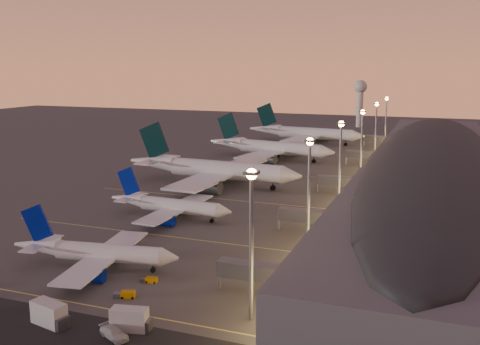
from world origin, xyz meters
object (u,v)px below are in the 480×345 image
object	(u,v)px
airliner_wide_near	(211,169)
radar_tower	(360,96)
catering_truck_b	(131,320)
airliner_wide_mid	(269,147)
baggage_tug_b	(149,280)
baggage_tug_a	(125,295)
airliner_wide_far	(305,133)
catering_truck_a	(51,315)
service_van_e	(114,333)
airliner_narrow_south	(95,252)
airliner_narrow_north	(169,205)

from	to	relation	value
airliner_wide_near	radar_tower	world-z (taller)	radar_tower
catering_truck_b	airliner_wide_mid	bearing A→B (deg)	87.70
airliner_wide_near	baggage_tug_b	world-z (taller)	airliner_wide_near
airliner_wide_near	baggage_tug_a	bearing A→B (deg)	-72.97
airliner_wide_far	baggage_tug_a	xyz separation A→B (m)	(17.71, -208.62, -4.99)
catering_truck_a	service_van_e	size ratio (longest dim) A/B	1.26
airliner_wide_far	catering_truck_b	bearing A→B (deg)	-76.65
airliner_narrow_south	catering_truck_b	bearing A→B (deg)	-52.76
radar_tower	service_van_e	xyz separation A→B (m)	(7.99, -313.32, -21.03)
airliner_wide_near	airliner_wide_far	bearing A→B (deg)	89.89
airliner_wide_near	baggage_tug_b	bearing A→B (deg)	-71.41
radar_tower	catering_truck_a	distance (m)	313.96
airliner_narrow_north	catering_truck_b	size ratio (longest dim) A/B	5.54
baggage_tug_a	catering_truck_b	world-z (taller)	catering_truck_b
airliner_wide_far	baggage_tug_a	distance (m)	209.43
airliner_wide_mid	baggage_tug_a	size ratio (longest dim) A/B	14.99
airliner_wide_near	airliner_wide_far	size ratio (longest dim) A/B	1.01
baggage_tug_a	catering_truck_b	distance (m)	12.92
airliner_narrow_south	airliner_wide_near	xyz separation A→B (m)	(-9.60, 82.91, 2.16)
airliner_wide_mid	airliner_narrow_south	bearing A→B (deg)	-77.91
airliner_wide_far	catering_truck_a	size ratio (longest dim) A/B	9.19
airliner_wide_far	catering_truck_b	world-z (taller)	airliner_wide_far
baggage_tug_a	baggage_tug_b	bearing A→B (deg)	67.17
airliner_wide_far	service_van_e	distance (m)	223.52
airliner_narrow_north	baggage_tug_a	xyz separation A→B (m)	(17.44, -49.94, -2.98)
airliner_narrow_north	airliner_narrow_south	bearing A→B (deg)	-83.13
radar_tower	airliner_wide_far	bearing A→B (deg)	-100.14
airliner_wide_near	baggage_tug_a	world-z (taller)	airliner_wide_near
catering_truck_a	service_van_e	bearing A→B (deg)	12.47
radar_tower	baggage_tug_a	size ratio (longest dim) A/B	7.68
radar_tower	airliner_narrow_north	bearing A→B (deg)	-93.67
catering_truck_b	service_van_e	world-z (taller)	catering_truck_b
airliner_narrow_north	airliner_wide_mid	xyz separation A→B (m)	(-3.21, 102.87, 1.71)
airliner_narrow_north	radar_tower	world-z (taller)	radar_tower
baggage_tug_b	airliner_narrow_north	bearing A→B (deg)	103.59
radar_tower	baggage_tug_a	distance (m)	300.55
baggage_tug_b	catering_truck_a	xyz separation A→B (m)	(-6.13, -21.28, 1.35)
airliner_narrow_north	radar_tower	distance (m)	251.04
baggage_tug_a	service_van_e	distance (m)	15.04
airliner_wide_far	service_van_e	xyz separation A→B (m)	(24.29, -222.15, -4.69)
airliner_narrow_south	service_van_e	bearing A→B (deg)	-58.49
airliner_narrow_south	airliner_narrow_north	world-z (taller)	airliner_narrow_north
airliner_wide_mid	catering_truck_a	size ratio (longest dim) A/B	8.68
airliner_narrow_south	baggage_tug_b	size ratio (longest dim) A/B	10.44
radar_tower	catering_truck_b	bearing A→B (deg)	-88.31
airliner_narrow_north	catering_truck_a	world-z (taller)	airliner_narrow_north
baggage_tug_a	baggage_tug_b	size ratio (longest dim) A/B	1.19
airliner_wide_near	airliner_wide_mid	bearing A→B (deg)	89.95
baggage_tug_a	catering_truck_a	xyz separation A→B (m)	(-5.60, -13.50, 1.28)
airliner_narrow_south	airliner_narrow_north	xyz separation A→B (m)	(-3.40, 39.49, 0.09)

